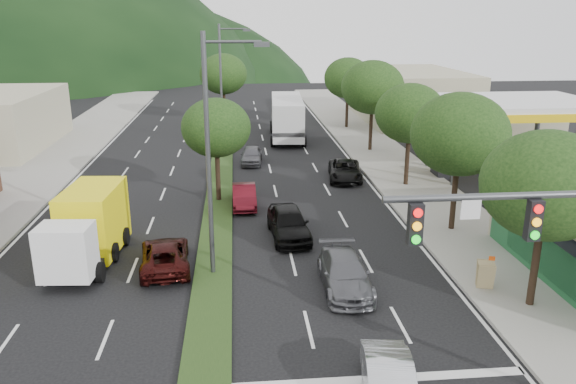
{
  "coord_description": "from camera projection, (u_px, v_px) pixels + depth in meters",
  "views": [
    {
      "loc": [
        1.15,
        -14.02,
        10.48
      ],
      "look_at": [
        3.48,
        10.89,
        2.68
      ],
      "focal_mm": 35.0,
      "sensor_mm": 36.0,
      "label": 1
    }
  ],
  "objects": [
    {
      "name": "streetlight_mid",
      "position": [
        223.0,
        80.0,
        46.06
      ],
      "size": [
        2.6,
        0.25,
        10.0
      ],
      "color": "#47494C",
      "rests_on": "ground"
    },
    {
      "name": "gas_canopy",
      "position": [
        503.0,
        108.0,
        37.56
      ],
      "size": [
        12.2,
        8.2,
        5.25
      ],
      "color": "silver",
      "rests_on": "ground"
    },
    {
      "name": "traffic_signal",
      "position": [
        550.0,
        257.0,
        14.3
      ],
      "size": [
        6.12,
        0.4,
        7.0
      ],
      "color": "#47494C",
      "rests_on": "ground"
    },
    {
      "name": "car_queue_b",
      "position": [
        345.0,
        273.0,
        22.5
      ],
      "size": [
        1.93,
        4.58,
        1.32
      ],
      "primitive_type": "imported",
      "rotation": [
        0.0,
        0.0,
        -0.02
      ],
      "color": "#56565B",
      "rests_on": "ground"
    },
    {
      "name": "tree_r_b",
      "position": [
        460.0,
        134.0,
        27.31
      ],
      "size": [
        4.8,
        4.8,
        6.94
      ],
      "color": "black",
      "rests_on": "sidewalk_right"
    },
    {
      "name": "suv_maroon",
      "position": [
        165.0,
        255.0,
        24.32
      ],
      "size": [
        2.5,
        4.6,
        1.22
      ],
      "primitive_type": "imported",
      "rotation": [
        0.0,
        0.0,
        3.25
      ],
      "color": "black",
      "rests_on": "ground"
    },
    {
      "name": "a_frame_sign",
      "position": [
        486.0,
        273.0,
        22.27
      ],
      "size": [
        0.83,
        0.89,
        1.46
      ],
      "rotation": [
        0.0,
        0.0,
        -0.28
      ],
      "color": "tan",
      "rests_on": "sidewalk_right"
    },
    {
      "name": "tree_med_far",
      "position": [
        223.0,
        74.0,
        56.67
      ],
      "size": [
        4.8,
        4.8,
        6.94
      ],
      "color": "black",
      "rests_on": "median"
    },
    {
      "name": "tree_r_a",
      "position": [
        546.0,
        185.0,
        19.77
      ],
      "size": [
        4.6,
        4.6,
        6.63
      ],
      "color": "black",
      "rests_on": "sidewalk_right"
    },
    {
      "name": "bldg_right_far",
      "position": [
        410.0,
        96.0,
        59.12
      ],
      "size": [
        10.0,
        16.0,
        5.2
      ],
      "primitive_type": "cube",
      "color": "#B0AA8C",
      "rests_on": "ground"
    },
    {
      "name": "tree_med_near",
      "position": [
        216.0,
        128.0,
        32.13
      ],
      "size": [
        4.0,
        4.0,
        6.02
      ],
      "color": "black",
      "rests_on": "median"
    },
    {
      "name": "box_truck",
      "position": [
        89.0,
        228.0,
        25.06
      ],
      "size": [
        2.86,
        6.48,
        3.12
      ],
      "rotation": [
        0.0,
        0.0,
        3.07
      ],
      "color": "white",
      "rests_on": "ground"
    },
    {
      "name": "car_queue_a",
      "position": [
        289.0,
        223.0,
        27.73
      ],
      "size": [
        2.11,
        4.61,
        1.53
      ],
      "primitive_type": "imported",
      "rotation": [
        0.0,
        0.0,
        0.07
      ],
      "color": "black",
      "rests_on": "ground"
    },
    {
      "name": "median",
      "position": [
        222.0,
        160.0,
        42.94
      ],
      "size": [
        1.6,
        56.0,
        0.12
      ],
      "primitive_type": "cube",
      "color": "#1C3613",
      "rests_on": "ground"
    },
    {
      "name": "tree_r_e",
      "position": [
        348.0,
        78.0,
        53.97
      ],
      "size": [
        4.6,
        4.6,
        6.71
      ],
      "color": "black",
      "rests_on": "sidewalk_right"
    },
    {
      "name": "streetlight_near",
      "position": [
        213.0,
        146.0,
        22.3
      ],
      "size": [
        2.6,
        0.25,
        10.0
      ],
      "color": "#47494C",
      "rests_on": "ground"
    },
    {
      "name": "car_queue_d",
      "position": [
        345.0,
        171.0,
        37.7
      ],
      "size": [
        2.71,
        4.83,
        1.28
      ],
      "primitive_type": "imported",
      "rotation": [
        0.0,
        0.0,
        -0.13
      ],
      "color": "black",
      "rests_on": "ground"
    },
    {
      "name": "sidewalk_left",
      "position": [
        33.0,
        174.0,
        38.93
      ],
      "size": [
        6.0,
        90.0,
        0.15
      ],
      "primitive_type": "cube",
      "color": "gray",
      "rests_on": "ground"
    },
    {
      "name": "sidewalk_right",
      "position": [
        392.0,
        166.0,
        41.19
      ],
      "size": [
        5.0,
        90.0,
        0.15
      ],
      "primitive_type": "cube",
      "color": "gray",
      "rests_on": "ground"
    },
    {
      "name": "tree_r_c",
      "position": [
        410.0,
        113.0,
        35.0
      ],
      "size": [
        4.4,
        4.4,
        6.48
      ],
      "color": "black",
      "rests_on": "sidewalk_right"
    },
    {
      "name": "car_queue_c",
      "position": [
        244.0,
        196.0,
        32.34
      ],
      "size": [
        1.37,
        3.81,
        1.25
      ],
      "primitive_type": "imported",
      "rotation": [
        0.0,
        0.0,
        0.01
      ],
      "color": "#500D16",
      "rests_on": "ground"
    },
    {
      "name": "motorhome",
      "position": [
        287.0,
        117.0,
        50.22
      ],
      "size": [
        3.49,
        9.64,
        3.64
      ],
      "rotation": [
        0.0,
        0.0,
        -0.06
      ],
      "color": "silver",
      "rests_on": "ground"
    },
    {
      "name": "tree_r_d",
      "position": [
        373.0,
        87.0,
        44.38
      ],
      "size": [
        5.0,
        5.0,
        7.17
      ],
      "color": "black",
      "rests_on": "sidewalk_right"
    },
    {
      "name": "car_queue_e",
      "position": [
        252.0,
        155.0,
        41.91
      ],
      "size": [
        1.79,
        3.82,
        1.27
      ],
      "primitive_type": "imported",
      "rotation": [
        0.0,
        0.0,
        -0.08
      ],
      "color": "#504F55",
      "rests_on": "ground"
    }
  ]
}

